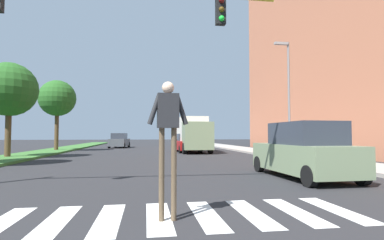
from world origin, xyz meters
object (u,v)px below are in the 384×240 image
at_px(traffic_light_gantry, 0,22).
at_px(suv_crossing, 303,152).
at_px(sedan_midblock, 186,143).
at_px(tree_distant, 57,99).
at_px(truck_box_delivery, 193,134).
at_px(pedestrian_performer, 168,127).
at_px(street_lamp_right, 288,88).
at_px(sedan_distant, 119,141).
at_px(tree_far, 9,90).

height_order(traffic_light_gantry, suv_crossing, traffic_light_gantry).
height_order(suv_crossing, sedan_midblock, suv_crossing).
bearing_deg(sedan_midblock, suv_crossing, -83.34).
bearing_deg(tree_distant, truck_box_delivery, -15.43).
bearing_deg(suv_crossing, pedestrian_performer, -138.58).
xyz_separation_m(street_lamp_right, sedan_distant, (-12.27, 18.16, -3.80)).
height_order(traffic_light_gantry, truck_box_delivery, traffic_light_gantry).
height_order(tree_far, suv_crossing, tree_far).
bearing_deg(sedan_midblock, tree_distant, 167.42).
xyz_separation_m(tree_distant, pedestrian_performer, (8.55, -23.81, -3.23)).
distance_m(street_lamp_right, pedestrian_performer, 15.88).
height_order(tree_distant, sedan_midblock, tree_distant).
bearing_deg(street_lamp_right, pedestrian_performer, -124.31).
height_order(traffic_light_gantry, sedan_distant, traffic_light_gantry).
height_order(tree_distant, truck_box_delivery, tree_distant).
distance_m(tree_distant, sedan_distant, 9.75).
bearing_deg(sedan_midblock, street_lamp_right, -56.07).
relative_size(tree_far, pedestrian_performer, 2.42).
bearing_deg(tree_far, street_lamp_right, -7.46).
bearing_deg(traffic_light_gantry, tree_far, 111.80).
bearing_deg(sedan_midblock, truck_box_delivery, -56.53).
relative_size(pedestrian_performer, sedan_distant, 0.54).
xyz_separation_m(tree_far, truck_box_delivery, (12.80, 5.19, -2.79)).
relative_size(pedestrian_performer, truck_box_delivery, 0.40).
distance_m(tree_far, suv_crossing, 18.14).
distance_m(traffic_light_gantry, sedan_midblock, 20.10).
bearing_deg(sedan_distant, tree_distant, -125.03).
bearing_deg(suv_crossing, sedan_midblock, 96.66).
height_order(pedestrian_performer, sedan_distant, pedestrian_performer).
bearing_deg(truck_box_delivery, street_lamp_right, -56.02).
bearing_deg(sedan_distant, sedan_midblock, -55.86).
distance_m(pedestrian_performer, suv_crossing, 6.92).
bearing_deg(sedan_midblock, traffic_light_gantry, -111.82).
bearing_deg(truck_box_delivery, traffic_light_gantry, -114.05).
height_order(pedestrian_performer, truck_box_delivery, truck_box_delivery).
height_order(pedestrian_performer, sedan_midblock, pedestrian_performer).
bearing_deg(tree_distant, street_lamp_right, -32.19).
bearing_deg(truck_box_delivery, sedan_distant, 124.10).
height_order(sedan_midblock, truck_box_delivery, truck_box_delivery).
bearing_deg(traffic_light_gantry, truck_box_delivery, 65.95).
distance_m(tree_far, sedan_midblock, 14.14).
height_order(street_lamp_right, sedan_distant, street_lamp_right).
xyz_separation_m(traffic_light_gantry, pedestrian_performer, (4.13, -2.84, -2.77)).
xyz_separation_m(traffic_light_gantry, truck_box_delivery, (7.85, 17.58, -2.80)).
xyz_separation_m(traffic_light_gantry, street_lamp_right, (12.92, 10.05, 0.16)).
bearing_deg(truck_box_delivery, sedan_midblock, 123.47).
height_order(tree_far, street_lamp_right, street_lamp_right).
distance_m(street_lamp_right, truck_box_delivery, 9.56).
height_order(tree_distant, suv_crossing, tree_distant).
relative_size(traffic_light_gantry, sedan_distant, 2.36).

